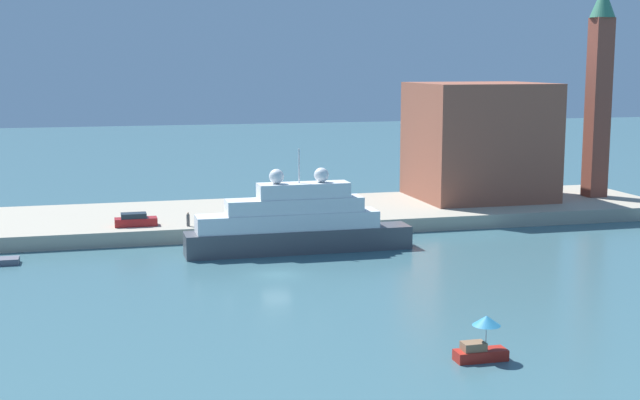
{
  "coord_description": "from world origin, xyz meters",
  "views": [
    {
      "loc": [
        -16.01,
        -78.3,
        19.56
      ],
      "look_at": [
        5.73,
        6.0,
        5.89
      ],
      "focal_mm": 49.43,
      "sensor_mm": 36.0,
      "label": 1
    }
  ],
  "objects_px": {
    "large_yacht": "(296,224)",
    "small_motorboat": "(482,342)",
    "harbor_building": "(479,141)",
    "mooring_bollard": "(282,219)",
    "parked_car": "(135,220)",
    "person_figure": "(188,220)",
    "bell_tower": "(599,84)"
  },
  "relations": [
    {
      "from": "harbor_building",
      "to": "bell_tower",
      "type": "distance_m",
      "value": 17.58
    },
    {
      "from": "bell_tower",
      "to": "mooring_bollard",
      "type": "xyz_separation_m",
      "value": [
        -44.79,
        -8.38,
        -14.71
      ]
    },
    {
      "from": "harbor_building",
      "to": "mooring_bollard",
      "type": "distance_m",
      "value": 32.07
    },
    {
      "from": "small_motorboat",
      "to": "bell_tower",
      "type": "distance_m",
      "value": 68.46
    },
    {
      "from": "small_motorboat",
      "to": "harbor_building",
      "type": "relative_size",
      "value": 0.21
    },
    {
      "from": "harbor_building",
      "to": "parked_car",
      "type": "bearing_deg",
      "value": -168.05
    },
    {
      "from": "large_yacht",
      "to": "mooring_bollard",
      "type": "height_order",
      "value": "large_yacht"
    },
    {
      "from": "large_yacht",
      "to": "small_motorboat",
      "type": "bearing_deg",
      "value": -83.13
    },
    {
      "from": "harbor_building",
      "to": "parked_car",
      "type": "relative_size",
      "value": 3.62
    },
    {
      "from": "harbor_building",
      "to": "parked_car",
      "type": "xyz_separation_m",
      "value": [
        -45.29,
        -9.58,
        -6.98
      ]
    },
    {
      "from": "harbor_building",
      "to": "mooring_bollard",
      "type": "bearing_deg",
      "value": -158.86
    },
    {
      "from": "small_motorboat",
      "to": "large_yacht",
      "type": "bearing_deg",
      "value": 96.87
    },
    {
      "from": "bell_tower",
      "to": "parked_car",
      "type": "bearing_deg",
      "value": -173.73
    },
    {
      "from": "large_yacht",
      "to": "mooring_bollard",
      "type": "relative_size",
      "value": 32.28
    },
    {
      "from": "bell_tower",
      "to": "mooring_bollard",
      "type": "height_order",
      "value": "bell_tower"
    },
    {
      "from": "harbor_building",
      "to": "large_yacht",
      "type": "bearing_deg",
      "value": -146.13
    },
    {
      "from": "small_motorboat",
      "to": "mooring_bollard",
      "type": "relative_size",
      "value": 4.78
    },
    {
      "from": "parked_car",
      "to": "person_figure",
      "type": "relative_size",
      "value": 2.94
    },
    {
      "from": "large_yacht",
      "to": "small_motorboat",
      "type": "relative_size",
      "value": 6.75
    },
    {
      "from": "large_yacht",
      "to": "small_motorboat",
      "type": "height_order",
      "value": "large_yacht"
    },
    {
      "from": "mooring_bollard",
      "to": "large_yacht",
      "type": "bearing_deg",
      "value": -91.81
    },
    {
      "from": "person_figure",
      "to": "parked_car",
      "type": "bearing_deg",
      "value": 163.54
    },
    {
      "from": "large_yacht",
      "to": "parked_car",
      "type": "relative_size",
      "value": 5.16
    },
    {
      "from": "person_figure",
      "to": "mooring_bollard",
      "type": "xyz_separation_m",
      "value": [
        10.53,
        -0.02,
        -0.35
      ]
    },
    {
      "from": "parked_car",
      "to": "person_figure",
      "type": "bearing_deg",
      "value": -16.46
    },
    {
      "from": "bell_tower",
      "to": "small_motorboat",
      "type": "bearing_deg",
      "value": -127.63
    },
    {
      "from": "large_yacht",
      "to": "harbor_building",
      "type": "relative_size",
      "value": 1.42
    },
    {
      "from": "small_motorboat",
      "to": "parked_car",
      "type": "height_order",
      "value": "parked_car"
    },
    {
      "from": "parked_car",
      "to": "mooring_bollard",
      "type": "height_order",
      "value": "parked_car"
    },
    {
      "from": "large_yacht",
      "to": "bell_tower",
      "type": "distance_m",
      "value": 50.05
    },
    {
      "from": "harbor_building",
      "to": "bell_tower",
      "type": "relative_size",
      "value": 0.6
    },
    {
      "from": "large_yacht",
      "to": "parked_car",
      "type": "distance_m",
      "value": 18.87
    }
  ]
}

